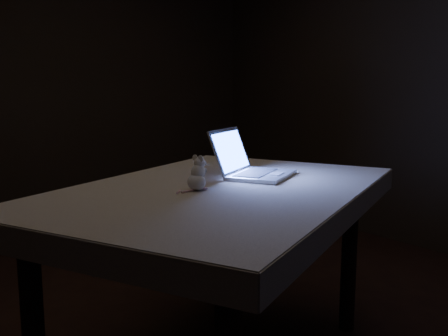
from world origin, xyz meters
TOP-DOWN VIEW (x-y plane):
  - back_wall at (0.00, 2.50)m, footprint 4.50×0.04m
  - right_wall at (2.25, 0.00)m, footprint 0.04×5.00m
  - table at (-0.10, -0.27)m, footprint 1.83×1.54m
  - tablecloth at (-0.07, -0.24)m, footprint 1.99×1.80m
  - laptop at (0.19, -0.21)m, footprint 0.44×0.42m
  - plush_mouse at (-0.23, -0.28)m, footprint 0.14×0.14m

SIDE VIEW (x-z plane):
  - table at x=-0.10m, z-range 0.00..0.84m
  - tablecloth at x=-0.07m, z-range 0.75..0.85m
  - plush_mouse at x=-0.23m, z-range 0.85..0.99m
  - laptop at x=0.19m, z-range 0.85..1.08m
  - back_wall at x=0.00m, z-range 0.00..2.60m
  - right_wall at x=2.25m, z-range 0.00..2.60m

